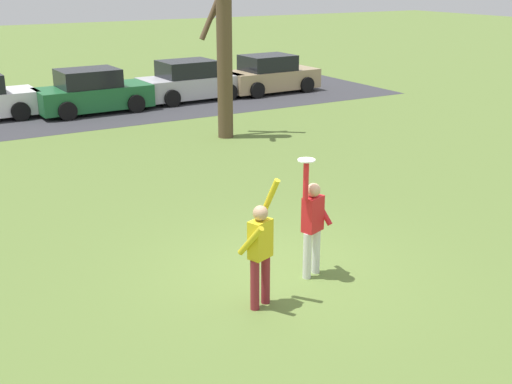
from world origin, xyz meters
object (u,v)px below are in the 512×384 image
at_px(parked_car_tan, 270,75).
at_px(person_defender, 260,248).
at_px(bare_tree_tall, 224,44).
at_px(parked_car_silver, 190,82).
at_px(person_catcher, 313,222).
at_px(parked_car_green, 92,93).
at_px(frisbee_disc, 306,160).

bearing_deg(parked_car_tan, person_defender, -124.01).
bearing_deg(bare_tree_tall, parked_car_silver, 75.11).
bearing_deg(person_catcher, parked_car_green, -113.39).
xyz_separation_m(frisbee_disc, parked_car_silver, (5.14, 15.68, -1.37)).
bearing_deg(parked_car_tan, parked_car_silver, 176.36).
bearing_deg(parked_car_green, parked_car_tan, 0.00).
relative_size(person_defender, parked_car_tan, 0.49).
height_order(parked_car_silver, parked_car_tan, same).
bearing_deg(bare_tree_tall, frisbee_disc, -110.23).
relative_size(person_catcher, parked_car_green, 0.50).
distance_m(parked_car_green, parked_car_tan, 7.83).
bearing_deg(parked_car_tan, frisbee_disc, -121.76).
relative_size(frisbee_disc, parked_car_silver, 0.07).
distance_m(person_defender, parked_car_tan, 18.83).
bearing_deg(frisbee_disc, bare_tree_tall, 69.77).
bearing_deg(person_defender, person_catcher, 0.00).
distance_m(frisbee_disc, parked_car_green, 15.39).
height_order(parked_car_green, bare_tree_tall, bare_tree_tall).
xyz_separation_m(person_defender, parked_car_green, (2.12, 15.69, -0.25)).
distance_m(parked_car_tan, bare_tree_tall, 8.40).
xyz_separation_m(person_catcher, bare_tree_tall, (3.28, 9.41, 1.89)).
bearing_deg(bare_tree_tall, parked_car_green, 112.93).
distance_m(person_defender, parked_car_silver, 17.25).
bearing_deg(bare_tree_tall, person_catcher, -109.24).
bearing_deg(parked_car_silver, bare_tree_tall, -107.02).
distance_m(person_catcher, person_defender, 1.38).
relative_size(person_defender, frisbee_disc, 7.25).
height_order(person_defender, parked_car_silver, person_defender).
relative_size(person_defender, parked_car_silver, 0.49).
xyz_separation_m(person_catcher, frisbee_disc, (-0.21, -0.08, 1.11)).
distance_m(parked_car_green, bare_tree_tall, 6.66).
bearing_deg(parked_car_green, person_catcher, -95.24).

